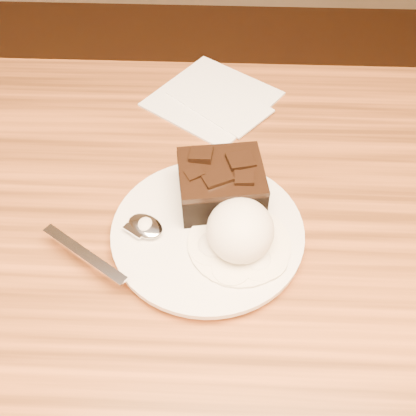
{
  "coord_description": "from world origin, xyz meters",
  "views": [
    {
      "loc": [
        0.05,
        -0.25,
        1.18
      ],
      "look_at": [
        0.03,
        0.08,
        0.79
      ],
      "focal_mm": 42.3,
      "sensor_mm": 36.0,
      "label": 1
    }
  ],
  "objects_px": {
    "dining_table": "(185,409)",
    "ice_cream_scoop": "(240,230)",
    "spoon": "(145,227)",
    "napkin": "(213,98)",
    "brownie": "(221,186)",
    "plate": "(208,234)"
  },
  "relations": [
    {
      "from": "dining_table",
      "to": "plate",
      "type": "bearing_deg",
      "value": 62.82
    },
    {
      "from": "plate",
      "to": "ice_cream_scoop",
      "type": "height_order",
      "value": "ice_cream_scoop"
    },
    {
      "from": "plate",
      "to": "ice_cream_scoop",
      "type": "bearing_deg",
      "value": -29.88
    },
    {
      "from": "ice_cream_scoop",
      "to": "spoon",
      "type": "xyz_separation_m",
      "value": [
        -0.1,
        0.02,
        -0.02
      ]
    },
    {
      "from": "brownie",
      "to": "spoon",
      "type": "distance_m",
      "value": 0.09
    },
    {
      "from": "ice_cream_scoop",
      "to": "spoon",
      "type": "distance_m",
      "value": 0.1
    },
    {
      "from": "ice_cream_scoop",
      "to": "plate",
      "type": "bearing_deg",
      "value": 150.12
    },
    {
      "from": "ice_cream_scoop",
      "to": "spoon",
      "type": "height_order",
      "value": "ice_cream_scoop"
    },
    {
      "from": "dining_table",
      "to": "napkin",
      "type": "xyz_separation_m",
      "value": [
        0.03,
        0.31,
        0.38
      ]
    },
    {
      "from": "ice_cream_scoop",
      "to": "napkin",
      "type": "height_order",
      "value": "ice_cream_scoop"
    },
    {
      "from": "plate",
      "to": "napkin",
      "type": "height_order",
      "value": "plate"
    },
    {
      "from": "napkin",
      "to": "ice_cream_scoop",
      "type": "bearing_deg",
      "value": -82.11
    },
    {
      "from": "dining_table",
      "to": "ice_cream_scoop",
      "type": "height_order",
      "value": "ice_cream_scoop"
    },
    {
      "from": "spoon",
      "to": "napkin",
      "type": "distance_m",
      "value": 0.26
    },
    {
      "from": "brownie",
      "to": "ice_cream_scoop",
      "type": "distance_m",
      "value": 0.07
    },
    {
      "from": "napkin",
      "to": "plate",
      "type": "bearing_deg",
      "value": -89.36
    },
    {
      "from": "plate",
      "to": "ice_cream_scoop",
      "type": "distance_m",
      "value": 0.05
    },
    {
      "from": "brownie",
      "to": "spoon",
      "type": "height_order",
      "value": "brownie"
    },
    {
      "from": "dining_table",
      "to": "plate",
      "type": "relative_size",
      "value": 5.79
    },
    {
      "from": "dining_table",
      "to": "ice_cream_scoop",
      "type": "xyz_separation_m",
      "value": [
        0.07,
        0.05,
        0.42
      ]
    },
    {
      "from": "spoon",
      "to": "brownie",
      "type": "bearing_deg",
      "value": -24.94
    },
    {
      "from": "dining_table",
      "to": "spoon",
      "type": "bearing_deg",
      "value": 116.89
    }
  ]
}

